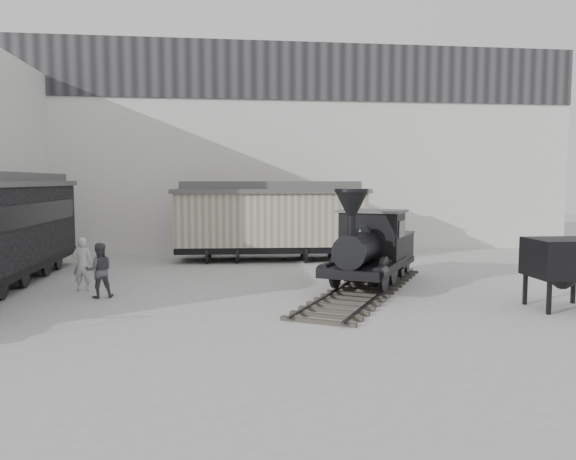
{
  "coord_description": "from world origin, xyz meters",
  "views": [
    {
      "loc": [
        -2.56,
        -15.83,
        3.77
      ],
      "look_at": [
        -0.06,
        4.24,
        2.0
      ],
      "focal_mm": 35.0,
      "sensor_mm": 36.0,
      "label": 1
    }
  ],
  "objects": [
    {
      "name": "coal_hopper",
      "position": [
        7.49,
        -0.61,
        1.36
      ],
      "size": [
        1.94,
        1.6,
        2.08
      ],
      "rotation": [
        0.0,
        0.0,
        -0.02
      ],
      "color": "black",
      "rests_on": "ground"
    },
    {
      "name": "ground",
      "position": [
        0.0,
        0.0,
        0.0
      ],
      "size": [
        90.0,
        90.0,
        0.0
      ],
      "primitive_type": "plane",
      "color": "#9E9E9B"
    },
    {
      "name": "locomotive",
      "position": [
        2.69,
        3.22,
        1.27
      ],
      "size": [
        6.67,
        9.49,
        3.44
      ],
      "rotation": [
        0.0,
        0.0,
        -0.52
      ],
      "color": "#3F3B35",
      "rests_on": "ground"
    },
    {
      "name": "boxcar",
      "position": [
        -0.09,
        10.65,
        1.97
      ],
      "size": [
        9.3,
        3.33,
        3.76
      ],
      "rotation": [
        0.0,
        0.0,
        -0.05
      ],
      "color": "black",
      "rests_on": "ground"
    },
    {
      "name": "visitor_b",
      "position": [
        -6.4,
        2.72,
        0.89
      ],
      "size": [
        1.0,
        0.86,
        1.78
      ],
      "primitive_type": "imported",
      "rotation": [
        0.0,
        0.0,
        3.38
      ],
      "color": "#46454B",
      "rests_on": "ground"
    },
    {
      "name": "north_wall",
      "position": [
        0.0,
        14.98,
        5.55
      ],
      "size": [
        34.0,
        2.51,
        11.0
      ],
      "color": "silver",
      "rests_on": "ground"
    },
    {
      "name": "visitor_a",
      "position": [
        -7.21,
        3.94,
        0.93
      ],
      "size": [
        0.7,
        0.48,
        1.86
      ],
      "primitive_type": "imported",
      "rotation": [
        0.0,
        0.0,
        3.09
      ],
      "color": "#BDBDBD",
      "rests_on": "ground"
    }
  ]
}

